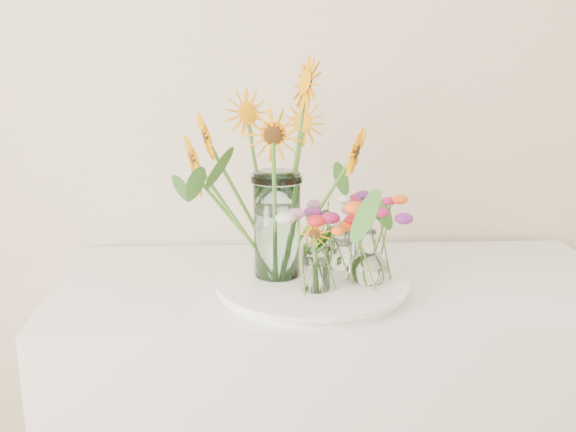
% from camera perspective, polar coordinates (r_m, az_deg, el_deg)
% --- Properties ---
extents(tray, '(0.44, 0.44, 0.02)m').
position_cam_1_polar(tray, '(1.75, 1.90, -5.57)').
color(tray, white).
rests_on(tray, counter).
extents(mason_jar, '(0.14, 0.14, 0.26)m').
position_cam_1_polar(mason_jar, '(1.73, -0.88, -0.77)').
color(mason_jar, silver).
rests_on(mason_jar, tray).
extents(sunflower_bouquet, '(0.89, 0.89, 0.52)m').
position_cam_1_polar(sunflower_bouquet, '(1.70, -0.90, 3.45)').
color(sunflower_bouquet, orange).
rests_on(sunflower_bouquet, tray).
extents(small_vase_a, '(0.08, 0.08, 0.11)m').
position_cam_1_polar(small_vase_a, '(1.66, 2.27, -4.21)').
color(small_vase_a, white).
rests_on(small_vase_a, tray).
extents(wildflower_posy_a, '(0.20, 0.20, 0.20)m').
position_cam_1_polar(wildflower_posy_a, '(1.65, 2.29, -2.73)').
color(wildflower_posy_a, '#F45615').
rests_on(wildflower_posy_a, tray).
extents(small_vase_b, '(0.10, 0.10, 0.13)m').
position_cam_1_polar(small_vase_b, '(1.71, 6.40, -3.25)').
color(small_vase_b, white).
rests_on(small_vase_b, tray).
extents(wildflower_posy_b, '(0.22, 0.22, 0.22)m').
position_cam_1_polar(wildflower_posy_b, '(1.70, 6.44, -1.82)').
color(wildflower_posy_b, '#F45615').
rests_on(wildflower_posy_b, tray).
extents(small_vase_c, '(0.08, 0.08, 0.11)m').
position_cam_1_polar(small_vase_c, '(1.81, 4.14, -2.63)').
color(small_vase_c, white).
rests_on(small_vase_c, tray).
extents(wildflower_posy_c, '(0.21, 0.21, 0.20)m').
position_cam_1_polar(wildflower_posy_c, '(1.80, 4.17, -1.26)').
color(wildflower_posy_c, '#F45615').
rests_on(wildflower_posy_c, tray).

